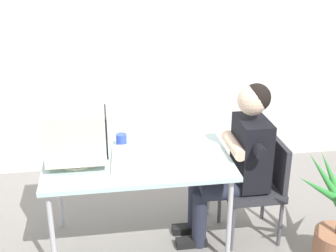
% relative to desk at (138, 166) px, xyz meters
% --- Properties ---
extents(ground_plane, '(12.00, 12.00, 0.00)m').
position_rel_desk_xyz_m(ground_plane, '(0.00, 0.00, -0.68)').
color(ground_plane, gray).
extents(wall_back, '(8.00, 0.10, 3.00)m').
position_rel_desk_xyz_m(wall_back, '(0.30, 1.40, 0.82)').
color(wall_back, silver).
rests_on(wall_back, ground_plane).
extents(desk, '(1.36, 0.76, 0.74)m').
position_rel_desk_xyz_m(desk, '(0.00, 0.00, 0.00)').
color(desk, '#B7B7BC').
rests_on(desk, ground_plane).
extents(crt_monitor, '(0.43, 0.37, 0.41)m').
position_rel_desk_xyz_m(crt_monitor, '(-0.43, 0.01, 0.28)').
color(crt_monitor, beige).
rests_on(crt_monitor, desk).
extents(keyboard, '(0.19, 0.45, 0.03)m').
position_rel_desk_xyz_m(keyboard, '(-0.11, 0.01, 0.07)').
color(keyboard, silver).
rests_on(keyboard, desk).
extents(office_chair, '(0.44, 0.44, 0.81)m').
position_rel_desk_xyz_m(office_chair, '(0.94, -0.01, -0.22)').
color(office_chair, '#4C4C51').
rests_on(office_chair, ground_plane).
extents(person_seated, '(0.70, 0.57, 1.27)m').
position_rel_desk_xyz_m(person_seated, '(0.76, -0.01, 0.02)').
color(person_seated, black).
rests_on(person_seated, ground_plane).
extents(desk_mug, '(0.08, 0.09, 0.10)m').
position_rel_desk_xyz_m(desk_mug, '(-0.10, 0.25, 0.10)').
color(desk_mug, blue).
rests_on(desk_mug, desk).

